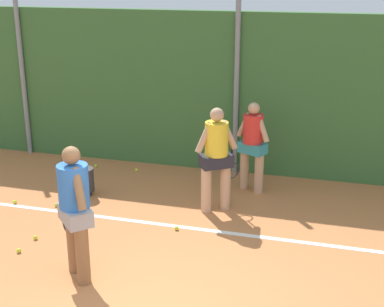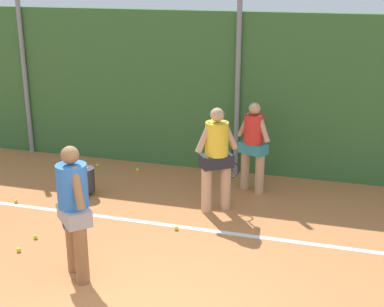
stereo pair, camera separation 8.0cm
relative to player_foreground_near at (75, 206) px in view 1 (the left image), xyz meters
The scene contains 17 objects.
ground_plane 1.77m from the player_foreground_near, 35.18° to the left, with size 24.62×24.62×0.00m, color #C67542.
hedge_fence_backdrop 4.76m from the player_foreground_near, 75.48° to the left, with size 16.00×0.25×3.13m, color #386633.
fence_post_left 5.62m from the player_foreground_near, 127.92° to the left, with size 0.10×0.10×3.36m, color gray.
fence_post_center 4.61m from the player_foreground_near, 74.93° to the left, with size 0.10×0.10×3.36m, color gray.
court_baseline_paint 2.35m from the player_foreground_near, 56.10° to the left, with size 11.69×0.10×0.01m, color white.
player_foreground_near is the anchor object (origin of this frame).
player_midcourt 2.84m from the player_foreground_near, 63.99° to the left, with size 0.65×0.58×1.77m.
player_backcourt_far 3.94m from the player_foreground_near, 64.96° to the left, with size 0.64×0.46×1.66m.
ball_hopper 2.91m from the player_foreground_near, 114.95° to the left, with size 0.36×0.36×0.51m.
tennis_ball_1 1.54m from the player_foreground_near, 163.17° to the left, with size 0.07×0.07×0.07m, color #CCDB33.
tennis_ball_2 4.11m from the player_foreground_near, 100.40° to the left, with size 0.07×0.07×0.07m, color #CCDB33.
tennis_ball_4 2.09m from the player_foreground_near, 63.20° to the left, with size 0.07×0.07×0.07m, color #CCDB33.
tennis_ball_5 2.13m from the player_foreground_near, 123.38° to the left, with size 0.07×0.07×0.07m, color #CCDB33.
tennis_ball_6 2.59m from the player_foreground_near, 126.21° to the left, with size 0.07×0.07×0.07m, color #CCDB33.
tennis_ball_7 3.02m from the player_foreground_near, 139.64° to the left, with size 0.07×0.07×0.07m, color #CCDB33.
tennis_ball_8 1.68m from the player_foreground_near, 145.65° to the left, with size 0.07×0.07×0.07m, color #CCDB33.
tennis_ball_10 4.35m from the player_foreground_near, 112.41° to the left, with size 0.07×0.07×0.07m, color #CCDB33.
Camera 1 is at (1.97, -4.99, 3.87)m, focal length 51.15 mm.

